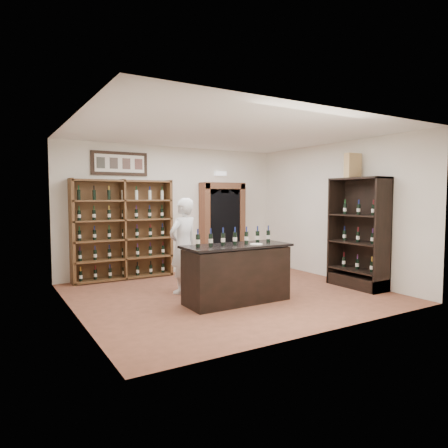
{
  "coord_description": "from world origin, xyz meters",
  "views": [
    {
      "loc": [
        -3.89,
        -6.32,
        1.83
      ],
      "look_at": [
        0.08,
        0.3,
        1.29
      ],
      "focal_mm": 32.0,
      "sensor_mm": 36.0,
      "label": 1
    }
  ],
  "objects_px": {
    "shopkeeper": "(183,246)",
    "wine_crate": "(353,166)",
    "counter_bottle_0": "(198,241)",
    "tasting_counter": "(237,274)",
    "wine_shelf": "(123,229)",
    "side_cabinet": "(359,250)"
  },
  "relations": [
    {
      "from": "shopkeeper",
      "to": "wine_crate",
      "type": "xyz_separation_m",
      "value": [
        3.19,
        -1.21,
        1.55
      ]
    },
    {
      "from": "counter_bottle_0",
      "to": "tasting_counter",
      "type": "bearing_deg",
      "value": -4.84
    },
    {
      "from": "wine_shelf",
      "to": "side_cabinet",
      "type": "bearing_deg",
      "value": -40.21
    },
    {
      "from": "shopkeeper",
      "to": "wine_crate",
      "type": "bearing_deg",
      "value": 138.69
    },
    {
      "from": "tasting_counter",
      "to": "counter_bottle_0",
      "type": "xyz_separation_m",
      "value": [
        -0.72,
        0.06,
        0.61
      ]
    },
    {
      "from": "wine_shelf",
      "to": "side_cabinet",
      "type": "relative_size",
      "value": 1.0
    },
    {
      "from": "counter_bottle_0",
      "to": "shopkeeper",
      "type": "distance_m",
      "value": 1.07
    },
    {
      "from": "shopkeeper",
      "to": "wine_crate",
      "type": "distance_m",
      "value": 3.75
    },
    {
      "from": "counter_bottle_0",
      "to": "shopkeeper",
      "type": "bearing_deg",
      "value": 77.86
    },
    {
      "from": "tasting_counter",
      "to": "shopkeeper",
      "type": "relative_size",
      "value": 1.04
    },
    {
      "from": "side_cabinet",
      "to": "shopkeeper",
      "type": "bearing_deg",
      "value": 156.68
    },
    {
      "from": "counter_bottle_0",
      "to": "wine_shelf",
      "type": "bearing_deg",
      "value": 97.54
    },
    {
      "from": "counter_bottle_0",
      "to": "shopkeeper",
      "type": "height_order",
      "value": "shopkeeper"
    },
    {
      "from": "shopkeeper",
      "to": "side_cabinet",
      "type": "bearing_deg",
      "value": 136.14
    },
    {
      "from": "wine_crate",
      "to": "side_cabinet",
      "type": "bearing_deg",
      "value": -78.4
    },
    {
      "from": "counter_bottle_0",
      "to": "side_cabinet",
      "type": "distance_m",
      "value": 3.48
    },
    {
      "from": "side_cabinet",
      "to": "shopkeeper",
      "type": "relative_size",
      "value": 1.22
    },
    {
      "from": "tasting_counter",
      "to": "wine_crate",
      "type": "height_order",
      "value": "wine_crate"
    },
    {
      "from": "side_cabinet",
      "to": "wine_shelf",
      "type": "bearing_deg",
      "value": 139.79
    },
    {
      "from": "side_cabinet",
      "to": "shopkeeper",
      "type": "distance_m",
      "value": 3.51
    },
    {
      "from": "tasting_counter",
      "to": "shopkeeper",
      "type": "xyz_separation_m",
      "value": [
        -0.5,
        1.09,
        0.41
      ]
    },
    {
      "from": "counter_bottle_0",
      "to": "wine_crate",
      "type": "distance_m",
      "value": 3.67
    }
  ]
}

